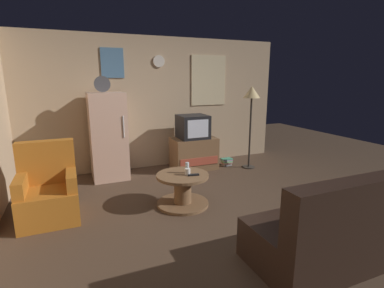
{
  "coord_description": "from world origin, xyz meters",
  "views": [
    {
      "loc": [
        -1.58,
        -3.09,
        1.74
      ],
      "look_at": [
        0.1,
        0.9,
        0.75
      ],
      "focal_mm": 27.18,
      "sensor_mm": 36.0,
      "label": 1
    }
  ],
  "objects_px": {
    "remote_control": "(194,175)",
    "book_stack": "(227,162)",
    "fridge": "(108,136)",
    "standing_lamp": "(252,99)",
    "wine_glass": "(187,168)",
    "tv_stand": "(194,153)",
    "crt_tv": "(193,127)",
    "couch": "(340,231)",
    "coffee_table": "(183,190)",
    "mug_ceramic_white": "(188,172)",
    "armchair": "(49,192)"
  },
  "relations": [
    {
      "from": "couch",
      "to": "coffee_table",
      "type": "bearing_deg",
      "value": 117.88
    },
    {
      "from": "armchair",
      "to": "wine_glass",
      "type": "bearing_deg",
      "value": -8.57
    },
    {
      "from": "crt_tv",
      "to": "coffee_table",
      "type": "bearing_deg",
      "value": -117.83
    },
    {
      "from": "crt_tv",
      "to": "wine_glass",
      "type": "bearing_deg",
      "value": -115.76
    },
    {
      "from": "coffee_table",
      "to": "couch",
      "type": "height_order",
      "value": "couch"
    },
    {
      "from": "fridge",
      "to": "standing_lamp",
      "type": "xyz_separation_m",
      "value": [
        2.61,
        -0.45,
        0.6
      ]
    },
    {
      "from": "tv_stand",
      "to": "coffee_table",
      "type": "bearing_deg",
      "value": -118.58
    },
    {
      "from": "tv_stand",
      "to": "book_stack",
      "type": "distance_m",
      "value": 0.74
    },
    {
      "from": "coffee_table",
      "to": "armchair",
      "type": "distance_m",
      "value": 1.71
    },
    {
      "from": "tv_stand",
      "to": "remote_control",
      "type": "bearing_deg",
      "value": -113.39
    },
    {
      "from": "wine_glass",
      "to": "remote_control",
      "type": "xyz_separation_m",
      "value": [
        0.03,
        -0.14,
        -0.06
      ]
    },
    {
      "from": "tv_stand",
      "to": "wine_glass",
      "type": "distance_m",
      "value": 1.62
    },
    {
      "from": "mug_ceramic_white",
      "to": "armchair",
      "type": "relative_size",
      "value": 0.09
    },
    {
      "from": "couch",
      "to": "book_stack",
      "type": "height_order",
      "value": "couch"
    },
    {
      "from": "fridge",
      "to": "book_stack",
      "type": "distance_m",
      "value": 2.38
    },
    {
      "from": "armchair",
      "to": "mug_ceramic_white",
      "type": "bearing_deg",
      "value": -11.36
    },
    {
      "from": "tv_stand",
      "to": "mug_ceramic_white",
      "type": "distance_m",
      "value": 1.7
    },
    {
      "from": "fridge",
      "to": "standing_lamp",
      "type": "bearing_deg",
      "value": -9.81
    },
    {
      "from": "coffee_table",
      "to": "wine_glass",
      "type": "height_order",
      "value": "wine_glass"
    },
    {
      "from": "crt_tv",
      "to": "standing_lamp",
      "type": "height_order",
      "value": "standing_lamp"
    },
    {
      "from": "fridge",
      "to": "book_stack",
      "type": "xyz_separation_m",
      "value": [
        2.27,
        -0.17,
        -0.68
      ]
    },
    {
      "from": "crt_tv",
      "to": "couch",
      "type": "height_order",
      "value": "crt_tv"
    },
    {
      "from": "standing_lamp",
      "to": "couch",
      "type": "bearing_deg",
      "value": -107.38
    },
    {
      "from": "crt_tv",
      "to": "remote_control",
      "type": "height_order",
      "value": "crt_tv"
    },
    {
      "from": "mug_ceramic_white",
      "to": "remote_control",
      "type": "height_order",
      "value": "mug_ceramic_white"
    },
    {
      "from": "wine_glass",
      "to": "crt_tv",
      "type": "bearing_deg",
      "value": 64.24
    },
    {
      "from": "crt_tv",
      "to": "mug_ceramic_white",
      "type": "xyz_separation_m",
      "value": [
        -0.72,
        -1.52,
        -0.34
      ]
    },
    {
      "from": "crt_tv",
      "to": "coffee_table",
      "type": "distance_m",
      "value": 1.77
    },
    {
      "from": "remote_control",
      "to": "coffee_table",
      "type": "bearing_deg",
      "value": 146.95
    },
    {
      "from": "fridge",
      "to": "book_stack",
      "type": "relative_size",
      "value": 8.16
    },
    {
      "from": "remote_control",
      "to": "couch",
      "type": "relative_size",
      "value": 0.09
    },
    {
      "from": "book_stack",
      "to": "remote_control",
      "type": "bearing_deg",
      "value": -132.28
    },
    {
      "from": "tv_stand",
      "to": "crt_tv",
      "type": "height_order",
      "value": "crt_tv"
    },
    {
      "from": "wine_glass",
      "to": "couch",
      "type": "distance_m",
      "value": 2.0
    },
    {
      "from": "fridge",
      "to": "crt_tv",
      "type": "height_order",
      "value": "fridge"
    },
    {
      "from": "tv_stand",
      "to": "fridge",
      "type": "bearing_deg",
      "value": 176.01
    },
    {
      "from": "wine_glass",
      "to": "remote_control",
      "type": "bearing_deg",
      "value": -76.43
    },
    {
      "from": "crt_tv",
      "to": "mug_ceramic_white",
      "type": "distance_m",
      "value": 1.71
    },
    {
      "from": "remote_control",
      "to": "book_stack",
      "type": "bearing_deg",
      "value": 58.07
    },
    {
      "from": "fridge",
      "to": "armchair",
      "type": "height_order",
      "value": "fridge"
    },
    {
      "from": "armchair",
      "to": "standing_lamp",
      "type": "bearing_deg",
      "value": 13.22
    },
    {
      "from": "standing_lamp",
      "to": "coffee_table",
      "type": "distance_m",
      "value": 2.44
    },
    {
      "from": "coffee_table",
      "to": "armchair",
      "type": "bearing_deg",
      "value": 169.94
    },
    {
      "from": "wine_glass",
      "to": "book_stack",
      "type": "relative_size",
      "value": 0.69
    },
    {
      "from": "standing_lamp",
      "to": "wine_glass",
      "type": "xyz_separation_m",
      "value": [
        -1.76,
        -1.09,
        -0.83
      ]
    },
    {
      "from": "book_stack",
      "to": "standing_lamp",
      "type": "bearing_deg",
      "value": -39.56
    },
    {
      "from": "mug_ceramic_white",
      "to": "book_stack",
      "type": "relative_size",
      "value": 0.41
    },
    {
      "from": "crt_tv",
      "to": "book_stack",
      "type": "xyz_separation_m",
      "value": [
        0.72,
        -0.06,
        -0.76
      ]
    },
    {
      "from": "tv_stand",
      "to": "standing_lamp",
      "type": "distance_m",
      "value": 1.52
    },
    {
      "from": "coffee_table",
      "to": "armchair",
      "type": "height_order",
      "value": "armchair"
    }
  ]
}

